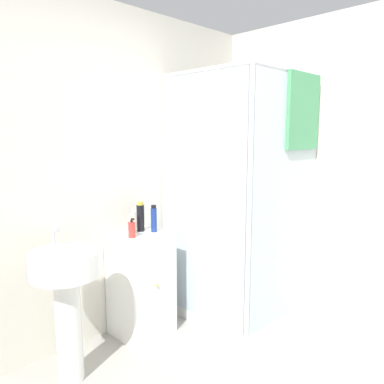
{
  "coord_description": "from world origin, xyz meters",
  "views": [
    {
      "loc": [
        -1.32,
        -0.75,
        1.55
      ],
      "look_at": [
        0.55,
        1.11,
        1.14
      ],
      "focal_mm": 35.0,
      "sensor_mm": 36.0,
      "label": 1
    }
  ],
  "objects_px": {
    "sink": "(67,289)",
    "lotion_bottle_white": "(133,223)",
    "soap_dispenser": "(132,230)",
    "shampoo_bottle_tall_black": "(140,217)",
    "shampoo_bottle_blue": "(154,219)"
  },
  "relations": [
    {
      "from": "soap_dispenser",
      "to": "shampoo_bottle_blue",
      "type": "height_order",
      "value": "shampoo_bottle_blue"
    },
    {
      "from": "soap_dispenser",
      "to": "sink",
      "type": "bearing_deg",
      "value": -169.87
    },
    {
      "from": "sink",
      "to": "shampoo_bottle_tall_black",
      "type": "distance_m",
      "value": 0.82
    },
    {
      "from": "soap_dispenser",
      "to": "shampoo_bottle_blue",
      "type": "bearing_deg",
      "value": 3.41
    },
    {
      "from": "shampoo_bottle_blue",
      "to": "soap_dispenser",
      "type": "bearing_deg",
      "value": -176.59
    },
    {
      "from": "sink",
      "to": "shampoo_bottle_tall_black",
      "type": "height_order",
      "value": "shampoo_bottle_tall_black"
    },
    {
      "from": "sink",
      "to": "shampoo_bottle_blue",
      "type": "bearing_deg",
      "value": 8.29
    },
    {
      "from": "shampoo_bottle_tall_black",
      "to": "lotion_bottle_white",
      "type": "height_order",
      "value": "shampoo_bottle_tall_black"
    },
    {
      "from": "sink",
      "to": "shampoo_bottle_blue",
      "type": "relative_size",
      "value": 4.64
    },
    {
      "from": "shampoo_bottle_tall_black",
      "to": "shampoo_bottle_blue",
      "type": "relative_size",
      "value": 1.1
    },
    {
      "from": "shampoo_bottle_tall_black",
      "to": "lotion_bottle_white",
      "type": "bearing_deg",
      "value": -169.08
    },
    {
      "from": "sink",
      "to": "shampoo_bottle_blue",
      "type": "distance_m",
      "value": 0.85
    },
    {
      "from": "sink",
      "to": "shampoo_bottle_blue",
      "type": "height_order",
      "value": "shampoo_bottle_blue"
    },
    {
      "from": "sink",
      "to": "lotion_bottle_white",
      "type": "bearing_deg",
      "value": 16.47
    },
    {
      "from": "soap_dispenser",
      "to": "lotion_bottle_white",
      "type": "bearing_deg",
      "value": 50.43
    }
  ]
}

